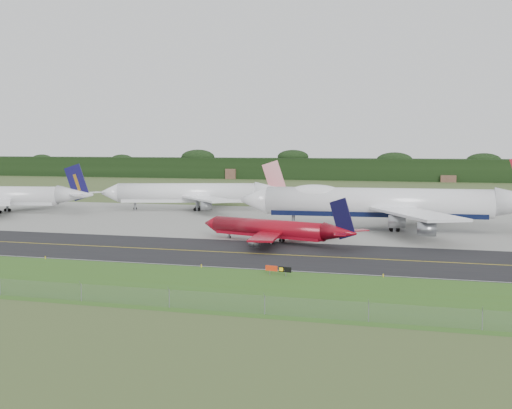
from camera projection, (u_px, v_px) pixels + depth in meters
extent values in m
plane|color=#394A22|center=(245.00, 250.00, 133.34)|extent=(600.00, 600.00, 0.00)
cube|color=#365E1B|center=(168.00, 285.00, 100.00)|extent=(400.00, 30.00, 0.01)
cube|color=black|center=(238.00, 253.00, 129.53)|extent=(400.00, 32.00, 0.02)
cube|color=gray|center=(306.00, 222.00, 181.93)|extent=(400.00, 78.00, 0.01)
cube|color=gold|center=(238.00, 253.00, 129.53)|extent=(400.00, 0.40, 0.00)
cube|color=silver|center=(207.00, 266.00, 114.76)|extent=(400.00, 0.25, 0.00)
plane|color=slate|center=(124.00, 295.00, 87.52)|extent=(320.00, 0.00, 320.00)
cylinder|color=slate|center=(124.00, 295.00, 87.52)|extent=(0.10, 0.10, 2.20)
cube|color=black|center=(397.00, 170.00, 394.84)|extent=(700.00, 24.00, 12.00)
cylinder|color=white|center=(377.00, 202.00, 164.79)|extent=(52.17, 10.36, 6.58)
cube|color=black|center=(377.00, 211.00, 164.97)|extent=(49.46, 8.53, 2.30)
cone|color=white|center=(255.00, 200.00, 171.25)|extent=(6.94, 7.04, 6.58)
ellipsoid|color=white|center=(315.00, 193.00, 167.86)|extent=(13.80, 6.56, 4.20)
cube|color=white|center=(417.00, 214.00, 148.65)|extent=(22.48, 30.16, 0.56)
cube|color=white|center=(417.00, 203.00, 177.14)|extent=(19.16, 30.74, 0.56)
cylinder|color=gray|center=(397.00, 222.00, 150.31)|extent=(3.79, 3.02, 2.76)
cylinder|color=gray|center=(400.00, 210.00, 177.57)|extent=(3.79, 3.02, 2.76)
cylinder|color=gray|center=(427.00, 229.00, 136.61)|extent=(3.79, 3.02, 2.76)
cylinder|color=gray|center=(424.00, 206.00, 188.64)|extent=(3.79, 3.02, 2.76)
cylinder|color=black|center=(293.00, 225.00, 169.64)|extent=(1.22, 0.62, 1.18)
cylinder|color=slate|center=(395.00, 222.00, 160.70)|extent=(0.99, 0.99, 4.40)
cylinder|color=black|center=(395.00, 229.00, 160.84)|extent=(1.22, 0.68, 1.18)
cylinder|color=slate|center=(396.00, 219.00, 167.74)|extent=(0.99, 0.99, 4.40)
cylinder|color=black|center=(396.00, 226.00, 167.87)|extent=(1.22, 0.68, 1.18)
cylinder|color=maroon|center=(268.00, 228.00, 143.50)|extent=(25.75, 11.43, 3.51)
cube|color=maroon|center=(268.00, 234.00, 143.59)|extent=(24.25, 10.19, 1.23)
cone|color=maroon|center=(212.00, 223.00, 151.89)|extent=(4.18, 4.35, 3.51)
cone|color=maroon|center=(340.00, 232.00, 134.05)|extent=(7.60, 5.47, 3.51)
cube|color=maroon|center=(266.00, 236.00, 135.11)|extent=(6.37, 14.91, 0.39)
cube|color=maroon|center=(306.00, 229.00, 146.87)|extent=(13.31, 13.75, 0.39)
cube|color=black|center=(343.00, 219.00, 133.55)|extent=(5.36, 2.00, 7.99)
cylinder|color=gray|center=(254.00, 243.00, 132.52)|extent=(2.28, 2.00, 1.48)
cylinder|color=gray|center=(313.00, 232.00, 149.92)|extent=(2.28, 2.00, 1.48)
cylinder|color=black|center=(229.00, 237.00, 149.38)|extent=(0.69, 0.47, 0.63)
cylinder|color=slate|center=(271.00, 239.00, 140.89)|extent=(0.62, 0.62, 1.81)
cylinder|color=black|center=(271.00, 242.00, 140.94)|extent=(0.70, 0.50, 0.63)
cylinder|color=slate|center=(282.00, 237.00, 144.04)|extent=(0.62, 0.62, 1.81)
cylinder|color=black|center=(282.00, 240.00, 144.09)|extent=(0.70, 0.50, 0.63)
cone|color=silver|center=(75.00, 195.00, 204.01)|extent=(11.28, 7.21, 5.33)
cube|color=silver|center=(33.00, 196.00, 217.78)|extent=(12.73, 24.73, 0.47)
cube|color=#110E3E|center=(77.00, 182.00, 203.65)|extent=(7.41, 1.83, 10.76)
cylinder|color=gray|center=(23.00, 201.00, 217.72)|extent=(3.28, 2.75, 2.24)
cylinder|color=gray|center=(51.00, 198.00, 227.42)|extent=(3.28, 2.75, 2.24)
cylinder|color=slate|center=(7.00, 206.00, 209.57)|extent=(0.87, 0.87, 3.38)
cylinder|color=black|center=(7.00, 210.00, 209.67)|extent=(1.03, 0.65, 0.96)
cylinder|color=white|center=(187.00, 193.00, 213.79)|extent=(40.69, 17.90, 5.68)
cube|color=silver|center=(187.00, 199.00, 213.94)|extent=(38.30, 15.93, 1.99)
cone|color=white|center=(110.00, 193.00, 213.49)|extent=(6.60, 6.97, 5.68)
cone|color=white|center=(273.00, 191.00, 214.08)|extent=(12.01, 8.71, 5.68)
cube|color=white|center=(209.00, 199.00, 202.29)|extent=(21.34, 22.21, 0.51)
cube|color=white|center=(212.00, 193.00, 225.63)|extent=(10.27, 24.17, 0.51)
cube|color=red|center=(275.00, 179.00, 213.78)|extent=(7.60, 2.83, 11.30)
cylinder|color=gray|center=(206.00, 206.00, 196.83)|extent=(3.68, 3.22, 2.39)
cylinder|color=gray|center=(212.00, 197.00, 231.34)|extent=(3.68, 3.22, 2.39)
cylinder|color=black|center=(135.00, 209.00, 213.99)|extent=(1.11, 0.75, 1.02)
cylinder|color=slate|center=(197.00, 205.00, 211.00)|extent=(1.00, 1.00, 3.59)
cylinder|color=black|center=(197.00, 209.00, 211.11)|extent=(1.13, 0.80, 1.02)
cylinder|color=slate|center=(198.00, 203.00, 217.23)|extent=(1.00, 1.00, 3.59)
cylinder|color=black|center=(198.00, 208.00, 217.34)|extent=(1.13, 0.80, 1.02)
cylinder|color=slate|center=(270.00, 273.00, 107.45)|extent=(0.11, 0.11, 0.63)
cylinder|color=slate|center=(286.00, 274.00, 106.17)|extent=(0.11, 0.11, 0.63)
cube|color=#99220B|center=(271.00, 268.00, 107.26)|extent=(1.96, 0.55, 0.81)
cube|color=black|center=(281.00, 269.00, 106.45)|extent=(0.91, 0.34, 0.81)
cube|color=black|center=(288.00, 270.00, 105.94)|extent=(1.08, 0.37, 0.81)
cylinder|color=yellow|center=(45.00, 258.00, 122.39)|extent=(0.16, 0.16, 0.50)
cylinder|color=yellow|center=(201.00, 266.00, 113.98)|extent=(0.16, 0.16, 0.50)
cylinder|color=yellow|center=(383.00, 276.00, 105.53)|extent=(0.16, 0.16, 0.50)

